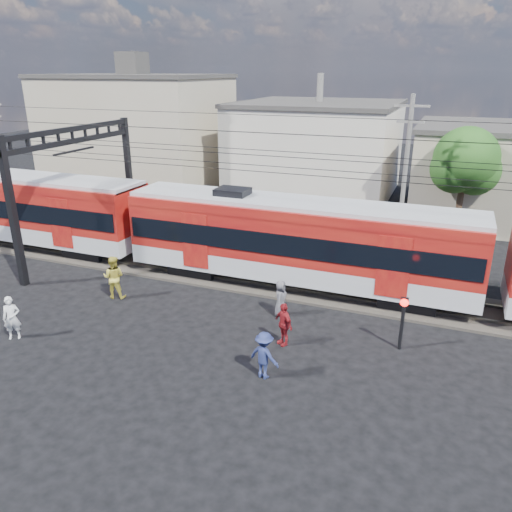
# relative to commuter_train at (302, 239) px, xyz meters

# --- Properties ---
(ground) EXTENTS (120.00, 120.00, 0.00)m
(ground) POSITION_rel_commuter_train_xyz_m (-2.36, -8.00, -2.40)
(ground) COLOR black
(ground) RESTS_ON ground
(track_bed) EXTENTS (70.00, 3.40, 0.12)m
(track_bed) POSITION_rel_commuter_train_xyz_m (-2.36, 0.00, -2.34)
(track_bed) COLOR #2D2823
(track_bed) RESTS_ON ground
(rail_near) EXTENTS (70.00, 0.12, 0.12)m
(rail_near) POSITION_rel_commuter_train_xyz_m (-2.36, -0.75, -2.22)
(rail_near) COLOR #59544C
(rail_near) RESTS_ON track_bed
(rail_far) EXTENTS (70.00, 0.12, 0.12)m
(rail_far) POSITION_rel_commuter_train_xyz_m (-2.36, 0.75, -2.22)
(rail_far) COLOR #59544C
(rail_far) RESTS_ON track_bed
(commuter_train) EXTENTS (50.30, 3.08, 4.17)m
(commuter_train) POSITION_rel_commuter_train_xyz_m (0.00, 0.00, 0.00)
(commuter_train) COLOR black
(commuter_train) RESTS_ON ground
(catenary) EXTENTS (70.00, 9.30, 7.52)m
(catenary) POSITION_rel_commuter_train_xyz_m (-11.01, -0.00, 2.73)
(catenary) COLOR black
(catenary) RESTS_ON ground
(building_west) EXTENTS (14.28, 10.20, 9.30)m
(building_west) POSITION_rel_commuter_train_xyz_m (-19.36, 16.00, 2.25)
(building_west) COLOR tan
(building_west) RESTS_ON ground
(building_midwest) EXTENTS (12.24, 12.24, 7.30)m
(building_midwest) POSITION_rel_commuter_train_xyz_m (-4.36, 19.00, 1.25)
(building_midwest) COLOR beige
(building_midwest) RESTS_ON ground
(utility_pole_mid) EXTENTS (1.80, 0.24, 8.50)m
(utility_pole_mid) POSITION_rel_commuter_train_xyz_m (3.64, 7.00, 2.13)
(utility_pole_mid) COLOR slate
(utility_pole_mid) RESTS_ON ground
(tree_near) EXTENTS (3.82, 3.64, 6.72)m
(tree_near) POSITION_rel_commuter_train_xyz_m (6.83, 10.09, 2.26)
(tree_near) COLOR #382619
(tree_near) RESTS_ON ground
(pedestrian_a) EXTENTS (0.75, 0.70, 1.72)m
(pedestrian_a) POSITION_rel_commuter_train_xyz_m (-8.81, -8.54, -1.54)
(pedestrian_a) COLOR silver
(pedestrian_a) RESTS_ON ground
(pedestrian_b) EXTENTS (1.12, 0.98, 1.96)m
(pedestrian_b) POSITION_rel_commuter_train_xyz_m (-7.46, -4.07, -1.42)
(pedestrian_b) COLOR gold
(pedestrian_b) RESTS_ON ground
(pedestrian_c) EXTENTS (1.20, 0.87, 1.66)m
(pedestrian_c) POSITION_rel_commuter_train_xyz_m (0.99, -7.47, -1.57)
(pedestrian_c) COLOR navy
(pedestrian_c) RESTS_ON ground
(pedestrian_d) EXTENTS (1.03, 0.91, 1.68)m
(pedestrian_d) POSITION_rel_commuter_train_xyz_m (0.89, -5.19, -1.56)
(pedestrian_d) COLOR maroon
(pedestrian_d) RESTS_ON ground
(pedestrian_e) EXTENTS (0.54, 0.79, 1.56)m
(pedestrian_e) POSITION_rel_commuter_train_xyz_m (0.06, -3.04, -1.62)
(pedestrian_e) COLOR #515056
(pedestrian_e) RESTS_ON ground
(crossing_signal) EXTENTS (0.30, 0.30, 2.08)m
(crossing_signal) POSITION_rel_commuter_train_xyz_m (5.00, -3.96, -0.96)
(crossing_signal) COLOR black
(crossing_signal) RESTS_ON ground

